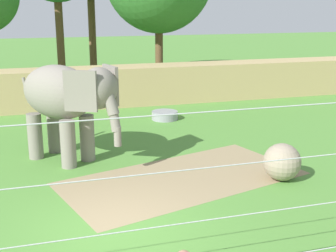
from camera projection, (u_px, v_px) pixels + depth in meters
ground_plane at (117, 231)px, 9.89m from camera, size 120.00×120.00×0.00m
dirt_patch at (183, 178)px, 12.90m from camera, size 7.33×5.02×0.01m
embankment_wall at (66, 88)px, 21.43m from camera, size 36.00×1.80×1.83m
elephant at (66, 98)px, 13.82m from camera, size 3.21×3.56×3.03m
enrichment_ball at (282, 162)px, 12.66m from camera, size 1.04×1.04×1.04m
cable_fence at (149, 216)px, 6.87m from camera, size 12.85×0.28×3.34m
water_tub at (165, 115)px, 19.41m from camera, size 1.10×1.10×0.35m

